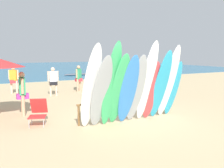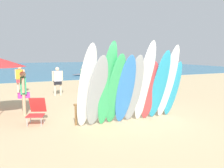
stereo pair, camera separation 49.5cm
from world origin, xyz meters
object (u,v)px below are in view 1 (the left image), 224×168
(surfboard_grey_1, at_px, (101,92))
(surfboard_green_2, at_px, (111,85))
(surfboard_blue_4, at_px, (128,90))
(beachgoer_midbeach, at_px, (133,78))
(surfboard_white_6, at_px, (147,82))
(beachgoer_near_rack, at_px, (79,76))
(distant_boat, at_px, (78,74))
(surfboard_green_3, at_px, (119,90))
(beachgoer_strolling, at_px, (14,78))
(surfboard_red_7, at_px, (151,91))
(surfboard_white_9, at_px, (169,82))
(surfboard_rack, at_px, (127,103))
(surfboard_teal_8, at_px, (161,85))
(beachgoer_photographing, at_px, (22,90))
(beachgoer_by_water, at_px, (53,79))
(surfboard_white_0, at_px, (91,88))
(surfboard_teal_10, at_px, (173,89))
(beach_chair_red, at_px, (38,111))
(surfboard_grey_5, at_px, (136,89))

(surfboard_grey_1, xyz_separation_m, surfboard_green_2, (0.31, -0.04, 0.19))
(surfboard_grey_1, bearing_deg, surfboard_blue_4, -7.85)
(surfboard_grey_1, height_order, beachgoer_midbeach, surfboard_grey_1)
(surfboard_white_6, relative_size, beachgoer_near_rack, 1.78)
(surfboard_white_6, height_order, distant_boat, surfboard_white_6)
(surfboard_green_2, xyz_separation_m, distant_boat, (4.81, 16.52, -1.17))
(surfboard_green_3, height_order, beachgoer_strolling, surfboard_green_3)
(surfboard_red_7, bearing_deg, surfboard_white_9, -4.71)
(surfboard_rack, distance_m, surfboard_grey_1, 1.48)
(surfboard_teal_8, relative_size, beachgoer_photographing, 1.56)
(surfboard_green_2, distance_m, beachgoer_by_water, 6.13)
(surfboard_green_3, relative_size, beachgoer_photographing, 1.51)
(surfboard_white_0, height_order, surfboard_teal_10, surfboard_white_0)
(surfboard_green_3, xyz_separation_m, surfboard_white_6, (1.01, -0.03, 0.19))
(surfboard_grey_1, xyz_separation_m, surfboard_red_7, (1.86, 0.08, -0.10))
(surfboard_blue_4, height_order, beach_chair_red, surfboard_blue_4)
(surfboard_red_7, height_order, beachgoer_by_water, surfboard_red_7)
(surfboard_grey_1, height_order, beachgoer_photographing, surfboard_grey_1)
(surfboard_white_0, bearing_deg, surfboard_grey_1, -5.04)
(surfboard_grey_1, xyz_separation_m, surfboard_green_3, (0.59, 0.00, 0.02))
(surfboard_white_6, bearing_deg, beachgoer_by_water, 101.69)
(surfboard_white_0, bearing_deg, surfboard_rack, 15.08)
(surfboard_white_6, height_order, beachgoer_near_rack, surfboard_white_6)
(surfboard_grey_1, height_order, surfboard_teal_8, surfboard_teal_8)
(surfboard_blue_4, height_order, surfboard_white_9, surfboard_white_9)
(surfboard_grey_1, bearing_deg, distant_boat, 67.09)
(surfboard_grey_1, relative_size, surfboard_grey_5, 0.99)
(surfboard_teal_8, height_order, beachgoer_strolling, surfboard_teal_8)
(surfboard_white_6, bearing_deg, distant_boat, 75.65)
(surfboard_white_0, bearing_deg, beachgoer_midbeach, 38.60)
(surfboard_white_0, relative_size, beachgoer_strolling, 1.72)
(beachgoer_strolling, distance_m, beachgoer_near_rack, 3.55)
(surfboard_teal_10, relative_size, beachgoer_near_rack, 1.33)
(surfboard_grey_1, distance_m, surfboard_white_6, 1.62)
(surfboard_rack, distance_m, beachgoer_near_rack, 6.35)
(surfboard_white_0, xyz_separation_m, beachgoer_photographing, (-1.52, 2.69, -0.34))
(surfboard_grey_1, relative_size, surfboard_white_9, 0.89)
(surfboard_teal_8, bearing_deg, distant_boat, 81.83)
(surfboard_grey_1, bearing_deg, surfboard_green_2, -12.70)
(surfboard_white_0, xyz_separation_m, beachgoer_strolling, (-1.36, 7.78, -0.37))
(surfboard_white_9, relative_size, beachgoer_photographing, 1.66)
(surfboard_red_7, height_order, beachgoer_midbeach, surfboard_red_7)
(surfboard_white_0, height_order, surfboard_white_9, surfboard_white_0)
(surfboard_blue_4, height_order, beachgoer_photographing, surfboard_blue_4)
(surfboard_white_0, distance_m, surfboard_white_9, 2.84)
(surfboard_teal_8, bearing_deg, surfboard_blue_4, -177.30)
(beachgoer_by_water, bearing_deg, surfboard_white_9, -67.68)
(surfboard_grey_1, xyz_separation_m, surfboard_grey_5, (1.21, -0.00, 0.00))
(surfboard_white_6, height_order, surfboard_teal_10, surfboard_white_6)
(distant_boat, bearing_deg, surfboard_grey_1, -107.26)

